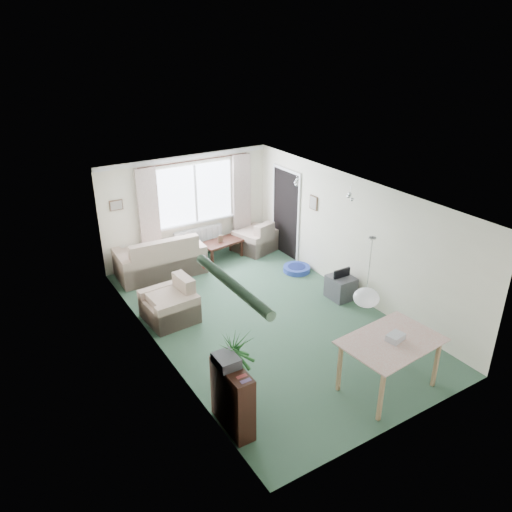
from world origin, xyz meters
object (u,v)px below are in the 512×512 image
coffee_table (222,250)px  dining_table (388,365)px  armchair_corner (255,236)px  armchair_left (169,300)px  sofa (159,254)px  houseplant (236,374)px  tv_cube (341,287)px  pet_bed (297,269)px  bookshelf (232,398)px

coffee_table → dining_table: size_ratio=0.71×
armchair_corner → armchair_left: bearing=15.6°
sofa → houseplant: size_ratio=1.47×
houseplant → tv_cube: 3.78m
armchair_corner → coffee_table: bearing=-17.8°
sofa → armchair_left: size_ratio=2.06×
dining_table → tv_cube: dining_table is taller
armchair_corner → pet_bed: bearing=80.6°
coffee_table → dining_table: 5.35m
armchair_corner → armchair_left: (-2.98, -1.84, 0.02)m
pet_bed → houseplant: bearing=-136.7°
sofa → armchair_left: sofa is taller
houseplant → tv_cube: size_ratio=2.48×
dining_table → tv_cube: bearing=63.7°
dining_table → pet_bed: (1.16, 3.87, -0.35)m
coffee_table → houseplant: (-2.23, -4.60, 0.41)m
armchair_left → coffee_table: armchair_left is taller
armchair_left → pet_bed: 3.19m
armchair_corner → houseplant: 5.54m
pet_bed → sofa: bearing=150.1°
sofa → armchair_left: 1.96m
sofa → pet_bed: bearing=152.7°
armchair_corner → coffee_table: size_ratio=0.89×
sofa → pet_bed: sofa is taller
sofa → coffee_table: size_ratio=1.95×
armchair_left → coffee_table: bearing=128.1°
armchair_left → dining_table: 4.01m
houseplant → dining_table: size_ratio=0.95×
armchair_corner → houseplant: bearing=39.4°
dining_table → sofa: bearing=104.8°
armchair_corner → dining_table: (-0.99, -5.33, 0.04)m
sofa → pet_bed: 3.00m
sofa → bookshelf: size_ratio=1.91×
bookshelf → pet_bed: bearing=44.3°
dining_table → pet_bed: bearing=73.2°
coffee_table → armchair_left: bearing=-138.0°
coffee_table → dining_table: (-0.09, -5.35, 0.20)m
bookshelf → houseplant: size_ratio=0.77×
armchair_left → coffee_table: (2.08, 1.87, -0.19)m
armchair_left → houseplant: size_ratio=0.71×
coffee_table → bookshelf: bearing=-116.6°
coffee_table → houseplant: bearing=-115.9°
armchair_left → houseplant: 2.74m
armchair_left → sofa: bearing=159.2°
bookshelf → armchair_left: bearing=83.9°
armchair_corner → bookshelf: (-3.32, -4.81, 0.10)m
houseplant → coffee_table: bearing=64.1°
bookshelf → tv_cube: (3.54, 1.95, -0.25)m
armchair_corner → coffee_table: 0.91m
armchair_corner → pet_bed: 1.50m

